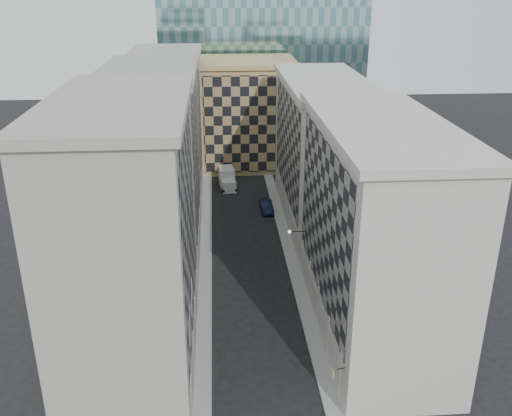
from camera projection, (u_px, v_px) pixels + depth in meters
name	position (u px, v px, depth m)	size (l,w,h in m)	color
sidewalk_west	(206.00, 259.00, 69.74)	(1.50, 100.00, 0.15)	gray
sidewalk_east	(291.00, 256.00, 70.43)	(1.50, 100.00, 0.15)	gray
bldg_left_a	(131.00, 241.00, 47.37)	(10.80, 22.80, 23.70)	#A4A094
bldg_left_b	(155.00, 165.00, 67.86)	(10.80, 22.80, 22.70)	gray
bldg_left_c	(169.00, 124.00, 88.35)	(10.80, 22.80, 21.70)	#A4A094
bldg_right_a	(374.00, 230.00, 53.07)	(10.80, 26.80, 20.70)	beige
bldg_right_b	(322.00, 151.00, 78.16)	(10.80, 28.80, 19.70)	beige
tan_block	(247.00, 113.00, 101.62)	(16.80, 14.80, 18.80)	tan
church_tower	(232.00, 5.00, 107.85)	(7.20, 7.20, 51.50)	#2B2722
flagpoles_left	(191.00, 311.00, 44.54)	(0.10, 6.33, 2.33)	gray
bracket_lamp	(291.00, 232.00, 62.51)	(1.98, 0.36, 0.36)	black
box_truck	(227.00, 179.00, 93.04)	(2.88, 5.85, 3.10)	silver
dark_car	(266.00, 206.00, 83.74)	(1.68, 4.80, 1.58)	#0E1633
shop_sign	(333.00, 372.00, 44.07)	(1.16, 0.64, 0.72)	black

